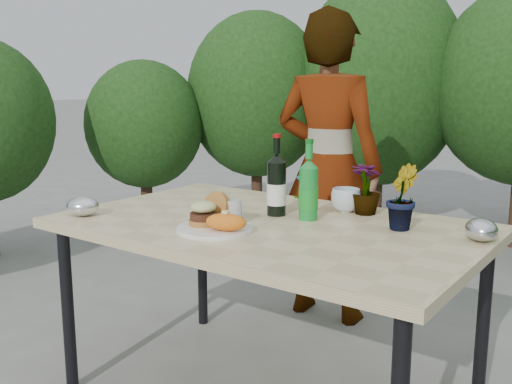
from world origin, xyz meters
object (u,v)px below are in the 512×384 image
Objects in this scene: wine_bottle at (277,186)px; dinner_plate at (215,229)px; patio_table at (268,236)px; person at (328,168)px.

dinner_plate is at bearing -83.15° from wine_bottle.
patio_table is 4.84× the size of wine_bottle.
wine_bottle is (-0.04, 0.12, 0.18)m from patio_table.
patio_table is at bearing 70.99° from dinner_plate.
wine_bottle is at bearing 99.70° from person.
person reaches higher than patio_table.
patio_table is 0.96m from person.
wine_bottle is at bearing 83.85° from dinner_plate.
wine_bottle is 0.82m from person.
dinner_plate is (-0.08, -0.23, 0.06)m from patio_table.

